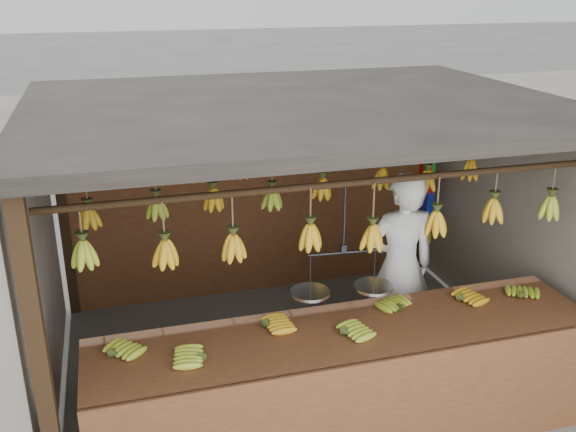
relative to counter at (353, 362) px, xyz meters
name	(u,v)px	position (x,y,z in m)	size (l,w,h in m)	color
ground	(297,357)	(-0.05, 1.23, -0.71)	(80.00, 80.00, 0.00)	#5B5B57
stall	(287,143)	(-0.05, 1.56, 1.26)	(4.30, 3.30, 2.40)	black
counter	(353,362)	(0.00, 0.00, 0.00)	(3.77, 0.86, 0.96)	#57311A
hanging_bananas	(298,192)	(-0.05, 1.23, 0.91)	(3.61, 2.25, 0.39)	#92A523
balance_scale	(342,285)	(-0.01, 0.23, 0.52)	(0.76, 0.32, 0.83)	black
vendor	(400,268)	(0.85, 1.04, 0.18)	(0.65, 0.43, 1.78)	white
bag_bundles	(425,192)	(1.89, 2.58, 0.31)	(0.08, 0.26, 1.16)	#199926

